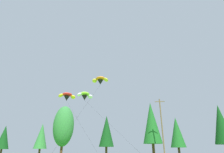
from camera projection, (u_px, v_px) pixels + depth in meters
name	position (u px, v px, depth m)	size (l,w,h in m)	color
treeline_tree_a	(4.00, 137.00, 53.96)	(3.55, 3.55, 8.88)	#472D19
treeline_tree_b	(41.00, 136.00, 52.38)	(3.63, 3.63, 9.22)	#472D19
treeline_tree_c	(64.00, 126.00, 49.33)	(5.39, 5.39, 13.30)	#472D19
treeline_tree_d	(106.00, 131.00, 51.02)	(4.04, 4.04, 11.10)	#472D19
treeline_tree_e	(151.00, 123.00, 46.19)	(4.57, 4.57, 13.48)	#472D19
treeline_tree_f	(177.00, 132.00, 49.11)	(3.88, 3.88, 10.38)	#472D19
treeline_tree_g	(221.00, 124.00, 45.83)	(4.44, 4.44, 12.89)	#472D19
utility_pole	(162.00, 127.00, 40.16)	(2.20, 0.26, 12.95)	brown
parafoil_kite_high_orange	(100.00, 80.00, 32.16)	(4.75, 10.36, 12.88)	orange
parafoil_kite_mid_red_yellow	(67.00, 96.00, 40.83)	(12.37, 15.76, 12.37)	red
parafoil_kite_far_lime_white	(85.00, 96.00, 40.18)	(13.68, 14.51, 12.80)	#93D633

